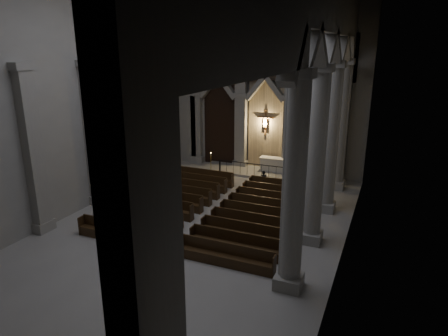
% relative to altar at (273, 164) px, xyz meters
% --- Properties ---
extents(room, '(24.00, 24.10, 12.00)m').
position_rel_altar_xyz_m(room, '(-0.87, -11.09, 6.96)').
color(room, '#989590').
rests_on(room, ground).
extents(sanctuary_wall, '(14.00, 0.77, 12.00)m').
position_rel_altar_xyz_m(sanctuary_wall, '(-0.87, 0.45, 5.98)').
color(sanctuary_wall, gray).
rests_on(sanctuary_wall, ground).
extents(right_arcade, '(1.00, 24.00, 12.00)m').
position_rel_altar_xyz_m(right_arcade, '(4.63, -9.76, 7.19)').
color(right_arcade, gray).
rests_on(right_arcade, ground).
extents(left_pilasters, '(0.60, 13.00, 8.03)m').
position_rel_altar_xyz_m(left_pilasters, '(-7.62, -7.59, 3.27)').
color(left_pilasters, gray).
rests_on(left_pilasters, ground).
extents(sanctuary_step, '(8.50, 2.60, 0.15)m').
position_rel_altar_xyz_m(sanctuary_step, '(-0.87, -0.49, -0.56)').
color(sanctuary_step, gray).
rests_on(sanctuary_step, ground).
extents(altar, '(1.91, 0.76, 0.97)m').
position_rel_altar_xyz_m(altar, '(0.00, 0.00, 0.00)').
color(altar, beige).
rests_on(altar, sanctuary_step).
extents(altar_rail, '(5.26, 0.09, 1.03)m').
position_rel_altar_xyz_m(altar_rail, '(-0.87, -1.62, 0.05)').
color(altar_rail, black).
rests_on(altar_rail, ground).
extents(candle_stand_left, '(0.24, 0.24, 1.44)m').
position_rel_altar_xyz_m(candle_stand_left, '(-4.20, -1.55, -0.25)').
color(candle_stand_left, '#A88A33').
rests_on(candle_stand_left, ground).
extents(candle_stand_right, '(0.25, 0.25, 1.48)m').
position_rel_altar_xyz_m(candle_stand_right, '(2.31, -2.13, -0.24)').
color(candle_stand_right, '#A88A33').
rests_on(candle_stand_right, ground).
extents(pews, '(9.64, 9.43, 0.94)m').
position_rel_altar_xyz_m(pews, '(-0.87, -8.57, -0.33)').
color(pews, black).
rests_on(pews, ground).
extents(worshipper, '(0.51, 0.38, 1.28)m').
position_rel_altar_xyz_m(worshipper, '(0.51, -3.83, -0.00)').
color(worshipper, black).
rests_on(worshipper, ground).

